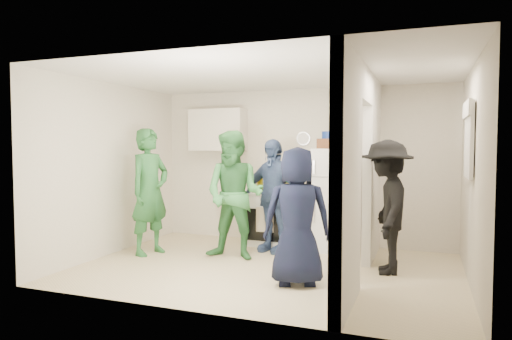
{
  "coord_description": "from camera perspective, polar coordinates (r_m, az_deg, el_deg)",
  "views": [
    {
      "loc": [
        1.9,
        -5.5,
        1.59
      ],
      "look_at": [
        -0.29,
        0.4,
        1.25
      ],
      "focal_mm": 32.0,
      "sensor_mm": 36.0,
      "label": 1
    }
  ],
  "objects": [
    {
      "name": "floor",
      "position": [
        6.04,
        1.31,
        -12.18
      ],
      "size": [
        4.8,
        4.8,
        0.0
      ],
      "primitive_type": "plane",
      "color": "beige",
      "rests_on": "ground"
    },
    {
      "name": "wall_back",
      "position": [
        7.46,
        5.59,
        0.47
      ],
      "size": [
        4.8,
        0.0,
        4.8
      ],
      "primitive_type": "plane",
      "rotation": [
        1.57,
        0.0,
        0.0
      ],
      "color": "silver",
      "rests_on": "floor"
    },
    {
      "name": "wall_front",
      "position": [
        4.27,
        -6.15,
        -1.51
      ],
      "size": [
        4.8,
        0.0,
        4.8
      ],
      "primitive_type": "plane",
      "rotation": [
        -1.57,
        0.0,
        0.0
      ],
      "color": "silver",
      "rests_on": "floor"
    },
    {
      "name": "wall_left",
      "position": [
        6.99,
        -17.6,
        0.16
      ],
      "size": [
        0.0,
        3.4,
        3.4
      ],
      "primitive_type": "plane",
      "rotation": [
        1.57,
        0.0,
        1.57
      ],
      "color": "silver",
      "rests_on": "floor"
    },
    {
      "name": "wall_right",
      "position": [
        5.54,
        25.51,
        -0.74
      ],
      "size": [
        0.0,
        3.4,
        3.4
      ],
      "primitive_type": "plane",
      "rotation": [
        1.57,
        0.0,
        -1.57
      ],
      "color": "silver",
      "rests_on": "floor"
    },
    {
      "name": "ceiling",
      "position": [
        5.89,
        1.34,
        11.97
      ],
      "size": [
        4.8,
        4.8,
        0.0
      ],
      "primitive_type": "plane",
      "rotation": [
        3.14,
        0.0,
        0.0
      ],
      "color": "white",
      "rests_on": "wall_back"
    },
    {
      "name": "partition_pier_back",
      "position": [
        6.65,
        14.3,
        0.06
      ],
      "size": [
        0.12,
        1.2,
        2.5
      ],
      "primitive_type": "cube",
      "color": "silver",
      "rests_on": "floor"
    },
    {
      "name": "partition_pier_front",
      "position": [
        4.47,
        11.31,
        -1.34
      ],
      "size": [
        0.12,
        1.2,
        2.5
      ],
      "primitive_type": "cube",
      "color": "silver",
      "rests_on": "floor"
    },
    {
      "name": "partition_header",
      "position": [
        5.59,
        13.23,
        10.29
      ],
      "size": [
        0.12,
        1.0,
        0.4
      ],
      "primitive_type": "cube",
      "color": "silver",
      "rests_on": "partition_pier_back"
    },
    {
      "name": "stove",
      "position": [
        7.34,
        1.97,
        -6.08
      ],
      "size": [
        0.7,
        0.59,
        0.84
      ],
      "primitive_type": "cube",
      "color": "white",
      "rests_on": "floor"
    },
    {
      "name": "upper_cabinet",
      "position": [
        7.77,
        -4.81,
        5.0
      ],
      "size": [
        0.95,
        0.34,
        0.7
      ],
      "primitive_type": "cube",
      "color": "silver",
      "rests_on": "wall_back"
    },
    {
      "name": "fridge",
      "position": [
        7.01,
        9.85,
        -3.66
      ],
      "size": [
        0.63,
        0.62,
        1.54
      ],
      "primitive_type": "cube",
      "color": "silver",
      "rests_on": "floor"
    },
    {
      "name": "wicker_basket",
      "position": [
        7.03,
        9.19,
        3.27
      ],
      "size": [
        0.35,
        0.25,
        0.15
      ],
      "primitive_type": "cube",
      "color": "brown",
      "rests_on": "fridge"
    },
    {
      "name": "blue_bowl",
      "position": [
        7.03,
        9.2,
        4.33
      ],
      "size": [
        0.24,
        0.24,
        0.11
      ],
      "primitive_type": "cylinder",
      "color": "navy",
      "rests_on": "wicker_basket"
    },
    {
      "name": "yellow_cup_stack_top",
      "position": [
        6.83,
        11.59,
        3.67
      ],
      "size": [
        0.09,
        0.09,
        0.25
      ],
      "primitive_type": "cylinder",
      "color": "yellow",
      "rests_on": "fridge"
    },
    {
      "name": "wall_clock",
      "position": [
        7.42,
        5.95,
        3.93
      ],
      "size": [
        0.22,
        0.02,
        0.22
      ],
      "primitive_type": "cylinder",
      "rotation": [
        1.57,
        0.0,
        0.0
      ],
      "color": "white",
      "rests_on": "wall_back"
    },
    {
      "name": "spice_shelf",
      "position": [
        7.41,
        5.5,
        1.22
      ],
      "size": [
        0.35,
        0.08,
        0.03
      ],
      "primitive_type": "cube",
      "color": "olive",
      "rests_on": "wall_back"
    },
    {
      "name": "nook_window",
      "position": [
        5.73,
        25.22,
        3.39
      ],
      "size": [
        0.03,
        0.7,
        0.8
      ],
      "primitive_type": "cube",
      "color": "black",
      "rests_on": "wall_right"
    },
    {
      "name": "nook_window_frame",
      "position": [
        5.72,
        25.07,
        3.39
      ],
      "size": [
        0.04,
        0.76,
        0.86
      ],
      "primitive_type": "cube",
      "color": "white",
      "rests_on": "wall_right"
    },
    {
      "name": "nook_valance",
      "position": [
        5.74,
        24.9,
        6.9
      ],
      "size": [
        0.04,
        0.82,
        0.18
      ],
      "primitive_type": "cube",
      "color": "white",
      "rests_on": "wall_right"
    },
    {
      "name": "yellow_cup_stack_stove",
      "position": [
        7.1,
        0.5,
        -1.96
      ],
      "size": [
        0.09,
        0.09,
        0.25
      ],
      "primitive_type": "cylinder",
      "color": "yellow",
      "rests_on": "stove"
    },
    {
      "name": "red_cup",
      "position": [
        7.02,
        3.17,
        -2.56
      ],
      "size": [
        0.09,
        0.09,
        0.12
      ],
      "primitive_type": "cylinder",
      "color": "red",
      "rests_on": "stove"
    },
    {
      "name": "person_green_left",
      "position": [
        6.83,
        -13.12,
        -2.63
      ],
      "size": [
        0.59,
        0.76,
        1.84
      ],
      "primitive_type": "imported",
      "rotation": [
        0.0,
        0.0,
        1.32
      ],
      "color": "#2A6B2F",
      "rests_on": "floor"
    },
    {
      "name": "person_green_center",
      "position": [
        6.38,
        -2.7,
        -3.13
      ],
      "size": [
        0.88,
        0.69,
        1.8
      ],
      "primitive_type": "imported",
      "rotation": [
        0.0,
        0.0,
        0.01
      ],
      "color": "#3B8745",
      "rests_on": "floor"
    },
    {
      "name": "person_denim",
      "position": [
        6.82,
        2.09,
        -3.2
      ],
      "size": [
        1.07,
        0.68,
        1.69
      ],
      "primitive_type": "imported",
      "rotation": [
        0.0,
        0.0,
        -0.29
      ],
      "color": "#3D5D85",
      "rests_on": "floor"
    },
    {
      "name": "person_navy",
      "position": [
        5.22,
        5.17,
        -5.77
      ],
      "size": [
        0.9,
        0.73,
        1.58
      ],
      "primitive_type": "imported",
      "rotation": [
        0.0,
        0.0,
        -2.79
      ],
      "color": "black",
      "rests_on": "floor"
    },
    {
      "name": "person_nook",
      "position": [
        5.9,
        16.03,
        -4.42
      ],
      "size": [
        0.76,
        1.15,
        1.66
      ],
      "primitive_type": "imported",
      "rotation": [
        0.0,
        0.0,
        -1.44
      ],
      "color": "black",
      "rests_on": "floor"
    },
    {
      "name": "bottle_a",
      "position": [
        7.47,
        0.31,
        -1.48
      ],
      "size": [
        0.07,
        0.07,
        0.31
      ],
      "primitive_type": "cylinder",
      "color": "brown",
      "rests_on": "stove"
    },
    {
      "name": "bottle_b",
      "position": [
        7.28,
        0.43,
        -1.85
      ],
      "size": [
        0.07,
        0.07,
        0.25
      ],
      "primitive_type": "cylinder",
      "color": "#16441F",
      "rests_on": "stove"
    },
    {
      "name": "bottle_c",
      "position": [
        7.44,
        1.87,
        -1.6
      ],
      "size": [
        0.07,
        0.07,
        0.28
      ],
      "primitive_type": "cylinder",
      "color": "#B2B8C1",
      "rests_on": "stove"
    },
    {
      "name": "bottle_d",
      "position": [
        7.21,
        1.97,
        -1.61
      ],
      "size": [
        0.07,
        0.07,
        0.32
      ],
      "primitive_type": "cylinder",
      "color": "#58390F",
      "rests_on": "stove"
    },
    {
      "name": "bottle_e",
      "position": [
        7.41,
        3.07,
        -1.45
      ],
      "size": [
        0.07,
        0.07,
        0.33
      ],
      "primitive_type": "cylinder",
      "color": "#959AA5",
      "rests_on": "stove"
    },
    {
      "name": "bottle_f",
      "position": [
        7.24,
        3.32,
        -1.56
      ],
      "size": [
        0.07,
        0.07,
        0.33
      ],
      "primitive_type": "cylinder",
      "color": "#163513",
      "rests_on": "stove"
    },
    {
      "name": "bottle_g",
      "position": [
        7.33,
        4.12,
        -1.62
      ],
      "size": [
        0.07,
        0.07,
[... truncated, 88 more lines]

